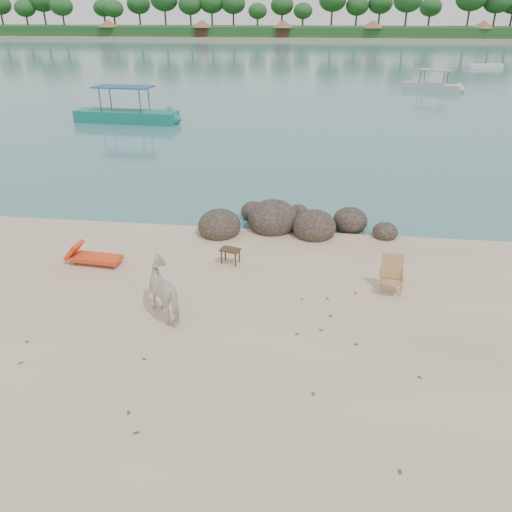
{
  "coord_description": "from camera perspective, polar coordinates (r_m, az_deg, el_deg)",
  "views": [
    {
      "loc": [
        1.88,
        -9.34,
        6.62
      ],
      "look_at": [
        0.43,
        2.0,
        1.0
      ],
      "focal_mm": 35.0,
      "sensor_mm": 36.0,
      "label": 1
    }
  ],
  "objects": [
    {
      "name": "boat_far",
      "position": [
        75.67,
        24.77,
        19.18
      ],
      "size": [
        5.16,
        2.45,
        0.59
      ],
      "primitive_type": null,
      "rotation": [
        0.0,
        0.0,
        0.27
      ],
      "color": "silver",
      "rests_on": "water"
    },
    {
      "name": "lounge_chair",
      "position": [
        15.1,
        -17.74,
        -0.05
      ],
      "size": [
        1.8,
        0.77,
        0.53
      ],
      "primitive_type": null,
      "rotation": [
        0.0,
        0.0,
        -0.09
      ],
      "color": "#F0541C",
      "rests_on": "ground"
    },
    {
      "name": "boat_mid",
      "position": [
        51.92,
        19.73,
        19.09
      ],
      "size": [
        5.95,
        4.16,
        2.95
      ],
      "primitive_type": null,
      "rotation": [
        0.0,
        0.0,
        -0.51
      ],
      "color": "#B7B8B3",
      "rests_on": "water"
    },
    {
      "name": "side_table",
      "position": [
        14.46,
        -2.94,
        -0.12
      ],
      "size": [
        0.62,
        0.48,
        0.45
      ],
      "primitive_type": null,
      "rotation": [
        0.0,
        0.0,
        -0.25
      ],
      "color": "#362815",
      "rests_on": "ground"
    },
    {
      "name": "water",
      "position": [
        99.58,
        6.69,
        22.21
      ],
      "size": [
        400.0,
        400.0,
        0.0
      ],
      "primitive_type": "plane",
      "color": "#376C6F",
      "rests_on": "ground"
    },
    {
      "name": "boulders",
      "position": [
        16.78,
        3.19,
        3.81
      ],
      "size": [
        6.51,
        3.06,
        1.26
      ],
      "rotation": [
        0.0,
        0.0,
        -0.4
      ],
      "color": "black",
      "rests_on": "ground"
    },
    {
      "name": "deck_chair",
      "position": [
        13.29,
        15.32,
        -2.38
      ],
      "size": [
        0.7,
        0.75,
        0.95
      ],
      "primitive_type": null,
      "rotation": [
        0.0,
        0.0,
        -0.14
      ],
      "color": "tan",
      "rests_on": "ground"
    },
    {
      "name": "far_shore",
      "position": [
        179.48,
        7.31,
        23.88
      ],
      "size": [
        420.0,
        90.0,
        1.4
      ],
      "primitive_type": "cube",
      "color": "tan",
      "rests_on": "ground"
    },
    {
      "name": "dead_leaves",
      "position": [
        10.97,
        0.68,
        -10.93
      ],
      "size": [
        8.59,
        5.71,
        0.0
      ],
      "color": "brown",
      "rests_on": "ground"
    },
    {
      "name": "cow",
      "position": [
        12.03,
        -10.03,
        -3.96
      ],
      "size": [
        1.6,
        1.63,
        1.33
      ],
      "primitive_type": "imported",
      "rotation": [
        0.0,
        0.0,
        3.9
      ],
      "color": "silver",
      "rests_on": "ground"
    },
    {
      "name": "boat_near",
      "position": [
        35.27,
        -14.86,
        17.61
      ],
      "size": [
        7.77,
        2.21,
        3.72
      ],
      "primitive_type": null,
      "rotation": [
        0.0,
        0.0,
        -0.06
      ],
      "color": "#147266",
      "rests_on": "water"
    },
    {
      "name": "far_scenery",
      "position": [
        146.1,
        7.22,
        24.64
      ],
      "size": [
        420.0,
        18.0,
        9.5
      ],
      "color": "#1E4C1E",
      "rests_on": "ground"
    }
  ]
}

